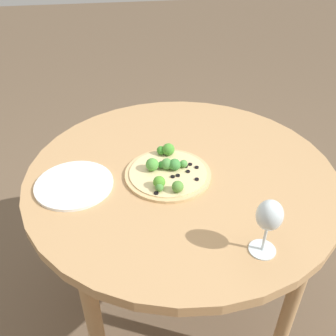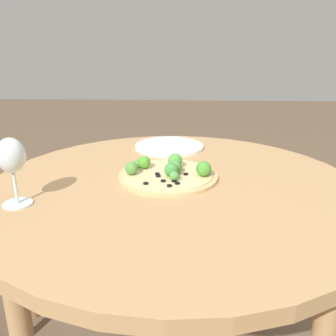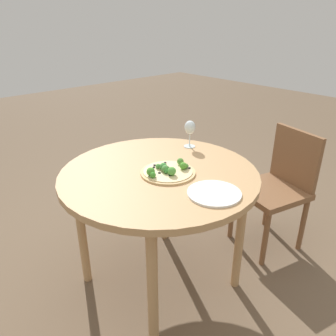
{
  "view_description": "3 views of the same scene",
  "coord_description": "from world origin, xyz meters",
  "px_view_note": "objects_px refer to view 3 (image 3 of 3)",
  "views": [
    {
      "loc": [
        -0.2,
        -0.99,
        1.51
      ],
      "look_at": [
        -0.05,
        -0.02,
        0.79
      ],
      "focal_mm": 40.0,
      "sensor_mm": 36.0,
      "label": 1
    },
    {
      "loc": [
        0.96,
        0.02,
        1.15
      ],
      "look_at": [
        -0.05,
        -0.02,
        0.79
      ],
      "focal_mm": 40.0,
      "sensor_mm": 36.0,
      "label": 2
    },
    {
      "loc": [
        -1.18,
        1.01,
        1.5
      ],
      "look_at": [
        -0.05,
        -0.02,
        0.79
      ],
      "focal_mm": 35.0,
      "sensor_mm": 36.0,
      "label": 3
    }
  ],
  "objects_px": {
    "chair": "(278,185)",
    "wine_glass": "(190,128)",
    "pizza": "(168,171)",
    "plate_near": "(214,193)"
  },
  "relations": [
    {
      "from": "chair",
      "to": "wine_glass",
      "type": "height_order",
      "value": "wine_glass"
    },
    {
      "from": "pizza",
      "to": "plate_near",
      "type": "bearing_deg",
      "value": -177.89
    },
    {
      "from": "pizza",
      "to": "wine_glass",
      "type": "bearing_deg",
      "value": -61.47
    },
    {
      "from": "pizza",
      "to": "wine_glass",
      "type": "height_order",
      "value": "wine_glass"
    },
    {
      "from": "pizza",
      "to": "plate_near",
      "type": "relative_size",
      "value": 1.15
    },
    {
      "from": "wine_glass",
      "to": "plate_near",
      "type": "bearing_deg",
      "value": 145.03
    },
    {
      "from": "chair",
      "to": "pizza",
      "type": "relative_size",
      "value": 2.89
    },
    {
      "from": "pizza",
      "to": "wine_glass",
      "type": "distance_m",
      "value": 0.42
    },
    {
      "from": "pizza",
      "to": "wine_glass",
      "type": "relative_size",
      "value": 1.71
    },
    {
      "from": "chair",
      "to": "plate_near",
      "type": "relative_size",
      "value": 3.32
    }
  ]
}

